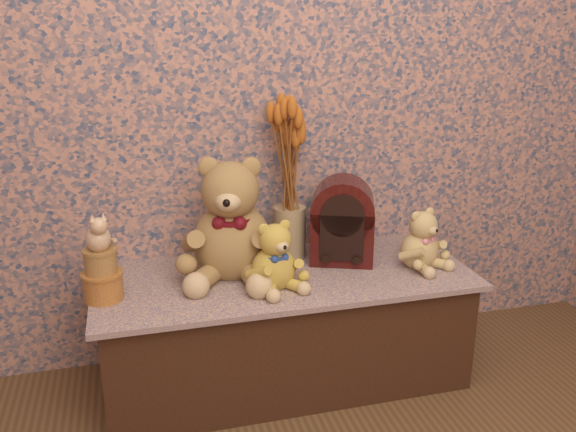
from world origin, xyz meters
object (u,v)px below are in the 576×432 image
object	(u,v)px
teddy_large	(231,212)
teddy_small	(420,236)
ceramic_vase	(290,232)
biscuit_tin_lower	(103,286)
teddy_medium	(274,252)
cathedral_radio	(343,220)
cat_figurine	(97,230)

from	to	relation	value
teddy_large	teddy_small	bearing A→B (deg)	6.20
ceramic_vase	biscuit_tin_lower	bearing A→B (deg)	-164.04
teddy_medium	teddy_small	distance (m)	0.57
teddy_small	ceramic_vase	world-z (taller)	teddy_small
teddy_medium	ceramic_vase	bearing A→B (deg)	48.94
teddy_medium	biscuit_tin_lower	xyz separation A→B (m)	(-0.57, 0.05, -0.08)
teddy_medium	teddy_small	bearing A→B (deg)	-10.79
teddy_small	ceramic_vase	size ratio (longest dim) A/B	1.18
teddy_large	cathedral_radio	bearing A→B (deg)	17.62
teddy_small	cathedral_radio	size ratio (longest dim) A/B	0.74
cathedral_radio	biscuit_tin_lower	bearing A→B (deg)	-151.54
teddy_medium	teddy_small	size ratio (longest dim) A/B	1.07
teddy_large	teddy_medium	bearing A→B (deg)	-36.39
teddy_large	ceramic_vase	xyz separation A→B (m)	(0.24, 0.10, -0.13)
teddy_small	ceramic_vase	xyz separation A→B (m)	(-0.45, 0.21, -0.02)
teddy_small	cat_figurine	world-z (taller)	cat_figurine
teddy_large	cat_figurine	distance (m)	0.47
teddy_large	teddy_medium	world-z (taller)	teddy_large
biscuit_tin_lower	teddy_large	bearing A→B (deg)	12.57
teddy_large	teddy_medium	xyz separation A→B (m)	(0.12, -0.15, -0.11)
teddy_large	biscuit_tin_lower	bearing A→B (deg)	-152.02
teddy_large	cathedral_radio	size ratio (longest dim) A/B	1.44
cathedral_radio	cat_figurine	xyz separation A→B (m)	(-0.88, -0.12, 0.08)
teddy_large	cat_figurine	xyz separation A→B (m)	(-0.45, -0.10, 0.01)
teddy_small	biscuit_tin_lower	bearing A→B (deg)	156.78
teddy_small	cathedral_radio	xyz separation A→B (m)	(-0.26, 0.13, 0.04)
teddy_small	ceramic_vase	distance (m)	0.50
teddy_large	biscuit_tin_lower	distance (m)	0.50
teddy_small	cathedral_radio	world-z (taller)	cathedral_radio
ceramic_vase	teddy_large	bearing A→B (deg)	-157.97
teddy_large	teddy_medium	distance (m)	0.22
biscuit_tin_lower	ceramic_vase	bearing A→B (deg)	15.96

